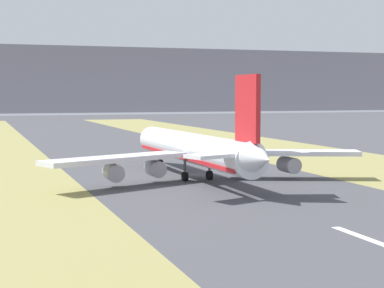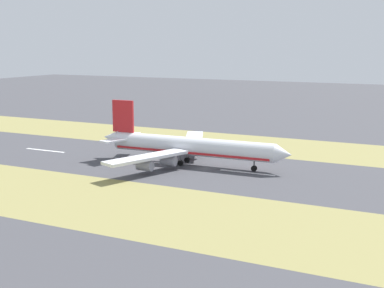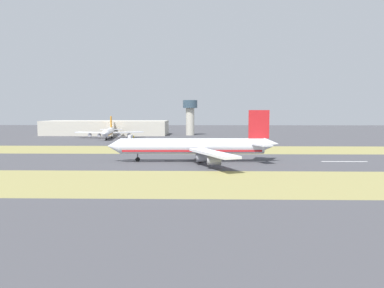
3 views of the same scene
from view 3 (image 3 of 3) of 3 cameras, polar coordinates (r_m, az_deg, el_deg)
name	(u,v)px [view 3 (image 3 of 3)]	position (r m, az deg, el deg)	size (l,w,h in m)	color
ground_plane	(177,161)	(148.91, -2.23, -2.61)	(800.00, 800.00, 0.00)	#424247
grass_median_west	(167,182)	(104.59, -3.77, -5.84)	(40.00, 600.00, 0.01)	olive
grass_median_east	(183,150)	(193.54, -1.40, -0.86)	(40.00, 600.00, 0.01)	olive
centreline_dash_near	(344,162)	(159.02, 22.20, -2.49)	(1.20, 18.00, 0.01)	silver
centreline_dash_mid	(243,161)	(149.54, 7.71, -2.62)	(1.20, 18.00, 0.01)	silver
centreline_dash_far	(142,161)	(150.45, -7.63, -2.57)	(1.20, 18.00, 0.01)	silver
airplane_main_jet	(197,146)	(145.93, 0.75, -0.38)	(64.11, 67.12, 20.20)	silver
terminal_building	(106,128)	(326.94, -12.90, 2.43)	(36.00, 103.17, 11.92)	#BCB7A8
control_tower	(190,114)	(312.33, -0.29, 4.64)	(12.00, 12.00, 29.10)	#BCB7A8
airplane_parked_apron	(109,132)	(281.77, -12.57, 1.82)	(53.69, 50.80, 16.16)	silver
service_truck	(131,137)	(269.45, -9.29, 1.06)	(6.34, 3.66, 3.10)	gold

